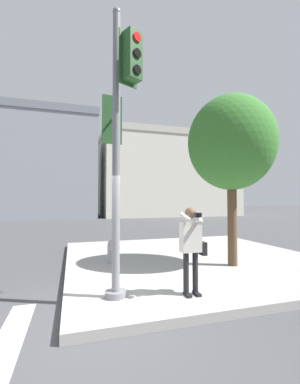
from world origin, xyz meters
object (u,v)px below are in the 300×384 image
object	(u,v)px
traffic_signal_pole	(118,126)
street_tree	(231,143)
person_photographer	(192,242)
fire_hydrant	(110,252)

from	to	relation	value
traffic_signal_pole	street_tree	size ratio (longest dim) A/B	1.16
traffic_signal_pole	street_tree	bearing A→B (deg)	21.80
traffic_signal_pole	street_tree	distance (m)	3.84
traffic_signal_pole	person_photographer	size ratio (longest dim) A/B	3.32
traffic_signal_pole	street_tree	xyz separation A→B (m)	(3.56, 1.42, 0.21)
traffic_signal_pole	fire_hydrant	size ratio (longest dim) A/B	8.48
traffic_signal_pole	person_photographer	bearing A→B (deg)	-12.78
street_tree	person_photographer	bearing A→B (deg)	-140.93
traffic_signal_pole	fire_hydrant	xyz separation A→B (m)	(0.24, 2.68, -2.98)
fire_hydrant	person_photographer	bearing A→B (deg)	-68.65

